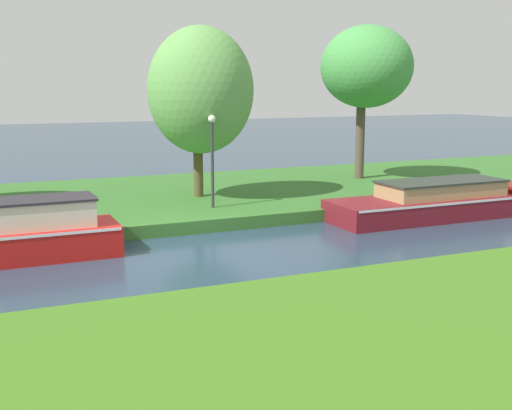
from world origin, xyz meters
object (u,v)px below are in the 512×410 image
object	(u,v)px
willow_tree_right	(366,67)
mooring_post_near	(385,193)
willow_tree_centre	(201,91)
red_barge	(20,233)
lamp_post	(212,150)
maroon_narrowboat	(438,202)

from	to	relation	value
willow_tree_right	mooring_post_near	distance (m)	6.90
willow_tree_centre	red_barge	bearing A→B (deg)	-145.00
willow_tree_right	willow_tree_centre	bearing A→B (deg)	-168.07
willow_tree_right	mooring_post_near	xyz separation A→B (m)	(-2.28, -4.88, -4.30)
lamp_post	maroon_narrowboat	bearing A→B (deg)	-20.49
mooring_post_near	red_barge	bearing A→B (deg)	-174.24
red_barge	maroon_narrowboat	distance (m)	13.07
red_barge	mooring_post_near	bearing A→B (deg)	5.76
red_barge	willow_tree_centre	size ratio (longest dim) A/B	0.82
lamp_post	mooring_post_near	bearing A→B (deg)	-14.05
lamp_post	mooring_post_near	xyz separation A→B (m)	(5.69, -1.42, -1.56)
red_barge	willow_tree_right	bearing A→B (deg)	23.37
willow_tree_centre	willow_tree_right	xyz separation A→B (m)	(7.71, 1.63, 0.89)
willow_tree_right	red_barge	bearing A→B (deg)	-156.63
maroon_narrowboat	willow_tree_centre	distance (m)	8.83
maroon_narrowboat	lamp_post	size ratio (longest dim) A/B	2.50
red_barge	mooring_post_near	world-z (taller)	red_barge
mooring_post_near	lamp_post	bearing A→B (deg)	165.95
willow_tree_centre	lamp_post	xyz separation A→B (m)	(-0.26, -1.83, -1.86)
lamp_post	willow_tree_centre	bearing A→B (deg)	81.81
maroon_narrowboat	willow_tree_centre	bearing A→B (deg)	146.55
maroon_narrowboat	lamp_post	world-z (taller)	lamp_post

